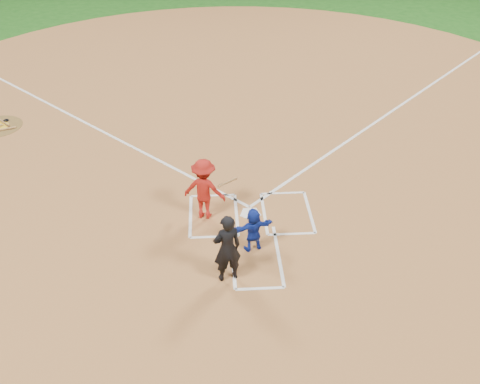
{
  "coord_description": "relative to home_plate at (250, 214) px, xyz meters",
  "views": [
    {
      "loc": [
        -0.96,
        -11.38,
        8.51
      ],
      "look_at": [
        -0.3,
        -0.4,
        1.0
      ],
      "focal_mm": 40.0,
      "sensor_mm": 36.0,
      "label": 1
    }
  ],
  "objects": [
    {
      "name": "chalk_markings",
      "position": [
        0.0,
        5.29,
        -0.01
      ],
      "size": [
        28.35,
        17.32,
        0.01
      ],
      "color": "white",
      "rests_on": "home_plate_dirt"
    },
    {
      "name": "umpire",
      "position": [
        -0.7,
        -2.4,
        0.87
      ],
      "size": [
        0.73,
        0.58,
        1.75
      ],
      "primitive_type": "imported",
      "rotation": [
        0.0,
        0.0,
        3.43
      ],
      "color": "black",
      "rests_on": "home_plate_dirt"
    },
    {
      "name": "home_plate_dirt",
      "position": [
        0.0,
        6.0,
        -0.01
      ],
      "size": [
        28.0,
        28.0,
        0.01
      ],
      "primitive_type": "cylinder",
      "color": "#995F32",
      "rests_on": "ground"
    },
    {
      "name": "ground",
      "position": [
        0.0,
        0.0,
        -0.02
      ],
      "size": [
        120.0,
        120.0,
        0.0
      ],
      "primitive_type": "plane",
      "color": "#174C13",
      "rests_on": "ground"
    },
    {
      "name": "bat_weight_donut",
      "position": [
        -8.13,
        5.92,
        0.03
      ],
      "size": [
        0.19,
        0.19,
        0.05
      ],
      "primitive_type": "torus",
      "color": "black",
      "rests_on": "on_deck_circle"
    },
    {
      "name": "catcher",
      "position": [
        -0.04,
        -1.41,
        0.57
      ],
      "size": [
        1.13,
        0.63,
        1.16
      ],
      "primitive_type": "imported",
      "rotation": [
        0.0,
        0.0,
        3.43
      ],
      "color": "#132BA0",
      "rests_on": "home_plate_dirt"
    },
    {
      "name": "home_plate",
      "position": [
        0.0,
        0.0,
        0.0
      ],
      "size": [
        0.6,
        0.6,
        0.02
      ],
      "primitive_type": "cylinder",
      "rotation": [
        0.0,
        0.0,
        3.14
      ],
      "color": "white",
      "rests_on": "home_plate_dirt"
    },
    {
      "name": "batter_at_plate",
      "position": [
        -1.2,
        -0.01,
        0.84
      ],
      "size": [
        1.48,
        0.97,
        1.7
      ],
      "color": "#A61912",
      "rests_on": "home_plate_dirt"
    },
    {
      "name": "on_deck_bat_c",
      "position": [
        -8.03,
        5.22,
        0.03
      ],
      "size": [
        0.81,
        0.35,
        0.06
      ],
      "primitive_type": "cylinder",
      "rotation": [
        1.57,
        0.0,
        1.92
      ],
      "color": "#A6713D",
      "rests_on": "on_deck_circle"
    },
    {
      "name": "on_deck_bat_a",
      "position": [
        -8.18,
        5.77,
        0.03
      ],
      "size": [
        0.62,
        0.66,
        0.06
      ],
      "primitive_type": "cylinder",
      "rotation": [
        1.57,
        0.0,
        0.75
      ],
      "color": "olive",
      "rests_on": "on_deck_circle"
    }
  ]
}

